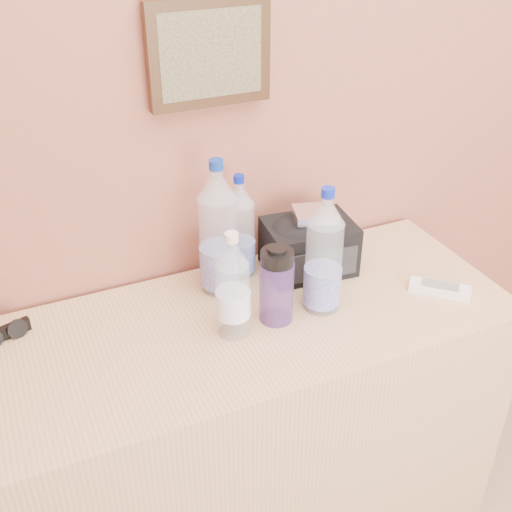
{
  "coord_description": "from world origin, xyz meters",
  "views": [
    {
      "loc": [
        -0.91,
        0.55,
        1.78
      ],
      "look_at": [
        -0.39,
        1.71,
        0.99
      ],
      "focal_mm": 45.0,
      "sensor_mm": 36.0,
      "label": 1
    }
  ],
  "objects_px": {
    "pet_small": "(233,291)",
    "dresser": "(256,433)",
    "pet_large_c": "(219,235)",
    "toiletry_bag": "(309,243)",
    "ac_remote": "(440,289)",
    "nalgene_bottle": "(277,285)",
    "pet_large_b": "(240,232)",
    "pet_large_d": "(324,257)",
    "foil_packet": "(315,214)",
    "sunglasses": "(3,333)"
  },
  "relations": [
    {
      "from": "pet_small",
      "to": "dresser",
      "type": "bearing_deg",
      "value": 20.85
    },
    {
      "from": "pet_large_c",
      "to": "toiletry_bag",
      "type": "height_order",
      "value": "pet_large_c"
    },
    {
      "from": "pet_small",
      "to": "ac_remote",
      "type": "xyz_separation_m",
      "value": [
        0.56,
        -0.07,
        -0.11
      ]
    },
    {
      "from": "pet_small",
      "to": "ac_remote",
      "type": "height_order",
      "value": "pet_small"
    },
    {
      "from": "nalgene_bottle",
      "to": "pet_small",
      "type": "bearing_deg",
      "value": -177.42
    },
    {
      "from": "pet_large_b",
      "to": "pet_large_d",
      "type": "distance_m",
      "value": 0.26
    },
    {
      "from": "pet_large_d",
      "to": "ac_remote",
      "type": "xyz_separation_m",
      "value": [
        0.32,
        -0.07,
        -0.14
      ]
    },
    {
      "from": "pet_large_c",
      "to": "nalgene_bottle",
      "type": "distance_m",
      "value": 0.21
    },
    {
      "from": "pet_large_b",
      "to": "toiletry_bag",
      "type": "distance_m",
      "value": 0.2
    },
    {
      "from": "pet_large_c",
      "to": "nalgene_bottle",
      "type": "relative_size",
      "value": 1.8
    },
    {
      "from": "pet_large_c",
      "to": "pet_small",
      "type": "bearing_deg",
      "value": -101.78
    },
    {
      "from": "ac_remote",
      "to": "nalgene_bottle",
      "type": "bearing_deg",
      "value": -146.55
    },
    {
      "from": "nalgene_bottle",
      "to": "foil_packet",
      "type": "xyz_separation_m",
      "value": [
        0.19,
        0.16,
        0.07
      ]
    },
    {
      "from": "pet_large_d",
      "to": "sunglasses",
      "type": "distance_m",
      "value": 0.79
    },
    {
      "from": "pet_large_b",
      "to": "pet_large_c",
      "type": "xyz_separation_m",
      "value": [
        -0.08,
        -0.05,
        0.03
      ]
    },
    {
      "from": "dresser",
      "to": "pet_small",
      "type": "distance_m",
      "value": 0.53
    },
    {
      "from": "pet_large_c",
      "to": "foil_packet",
      "type": "distance_m",
      "value": 0.27
    },
    {
      "from": "pet_large_b",
      "to": "nalgene_bottle",
      "type": "relative_size",
      "value": 1.44
    },
    {
      "from": "pet_small",
      "to": "sunglasses",
      "type": "xyz_separation_m",
      "value": [
        -0.51,
        0.2,
        -0.1
      ]
    },
    {
      "from": "dresser",
      "to": "nalgene_bottle",
      "type": "height_order",
      "value": "nalgene_bottle"
    },
    {
      "from": "pet_small",
      "to": "toiletry_bag",
      "type": "height_order",
      "value": "pet_small"
    },
    {
      "from": "nalgene_bottle",
      "to": "toiletry_bag",
      "type": "relative_size",
      "value": 0.86
    },
    {
      "from": "dresser",
      "to": "pet_large_b",
      "type": "height_order",
      "value": "pet_large_b"
    },
    {
      "from": "dresser",
      "to": "pet_large_d",
      "type": "relative_size",
      "value": 3.92
    },
    {
      "from": "nalgene_bottle",
      "to": "toiletry_bag",
      "type": "distance_m",
      "value": 0.25
    },
    {
      "from": "dresser",
      "to": "foil_packet",
      "type": "height_order",
      "value": "foil_packet"
    },
    {
      "from": "foil_packet",
      "to": "pet_large_b",
      "type": "bearing_deg",
      "value": 161.53
    },
    {
      "from": "pet_large_b",
      "to": "nalgene_bottle",
      "type": "height_order",
      "value": "pet_large_b"
    },
    {
      "from": "pet_large_c",
      "to": "pet_large_d",
      "type": "relative_size",
      "value": 1.1
    },
    {
      "from": "ac_remote",
      "to": "foil_packet",
      "type": "height_order",
      "value": "foil_packet"
    },
    {
      "from": "pet_large_d",
      "to": "ac_remote",
      "type": "distance_m",
      "value": 0.35
    },
    {
      "from": "sunglasses",
      "to": "foil_packet",
      "type": "distance_m",
      "value": 0.83
    },
    {
      "from": "sunglasses",
      "to": "toiletry_bag",
      "type": "relative_size",
      "value": 0.55
    },
    {
      "from": "pet_large_d",
      "to": "pet_large_c",
      "type": "bearing_deg",
      "value": 137.96
    },
    {
      "from": "pet_small",
      "to": "ac_remote",
      "type": "distance_m",
      "value": 0.57
    },
    {
      "from": "pet_large_d",
      "to": "foil_packet",
      "type": "height_order",
      "value": "pet_large_d"
    },
    {
      "from": "dresser",
      "to": "foil_packet",
      "type": "relative_size",
      "value": 11.73
    },
    {
      "from": "nalgene_bottle",
      "to": "toiletry_bag",
      "type": "bearing_deg",
      "value": 43.39
    },
    {
      "from": "pet_small",
      "to": "pet_large_d",
      "type": "bearing_deg",
      "value": 1.11
    },
    {
      "from": "sunglasses",
      "to": "toiletry_bag",
      "type": "xyz_separation_m",
      "value": [
        0.8,
        -0.02,
        0.06
      ]
    },
    {
      "from": "sunglasses",
      "to": "pet_small",
      "type": "bearing_deg",
      "value": -37.91
    },
    {
      "from": "dresser",
      "to": "pet_large_d",
      "type": "height_order",
      "value": "pet_large_d"
    },
    {
      "from": "pet_large_c",
      "to": "pet_small",
      "type": "relative_size",
      "value": 1.34
    },
    {
      "from": "nalgene_bottle",
      "to": "sunglasses",
      "type": "bearing_deg",
      "value": 162.98
    },
    {
      "from": "pet_large_c",
      "to": "nalgene_bottle",
      "type": "bearing_deg",
      "value": -67.25
    },
    {
      "from": "pet_small",
      "to": "toiletry_bag",
      "type": "xyz_separation_m",
      "value": [
        0.3,
        0.18,
        -0.04
      ]
    },
    {
      "from": "ac_remote",
      "to": "toiletry_bag",
      "type": "distance_m",
      "value": 0.37
    },
    {
      "from": "pet_large_c",
      "to": "pet_small",
      "type": "height_order",
      "value": "pet_large_c"
    },
    {
      "from": "dresser",
      "to": "sunglasses",
      "type": "bearing_deg",
      "value": 163.76
    },
    {
      "from": "pet_large_c",
      "to": "pet_small",
      "type": "xyz_separation_m",
      "value": [
        -0.04,
        -0.19,
        -0.04
      ]
    }
  ]
}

